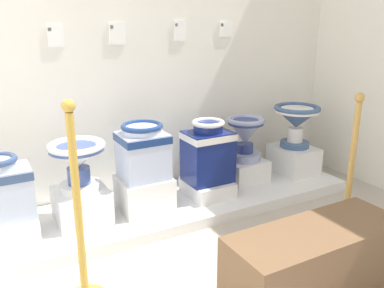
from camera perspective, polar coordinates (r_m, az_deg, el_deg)
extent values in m
cube|color=white|center=(3.27, -6.18, 19.37)|extent=(3.73, 0.06, 3.11)
cube|color=white|center=(3.18, -2.28, -8.51)|extent=(2.91, 0.76, 0.08)
cube|color=white|center=(2.80, -24.67, -11.03)|extent=(0.36, 0.38, 0.17)
cube|color=#A7B5D3|center=(2.70, -25.30, -6.42)|extent=(0.36, 0.24, 0.32)
cube|color=white|center=(2.93, -15.30, -8.25)|extent=(0.35, 0.37, 0.22)
cylinder|color=white|center=(2.87, -15.51, -5.82)|extent=(0.27, 0.27, 0.05)
cylinder|color=#3D5194|center=(2.84, -15.64, -4.29)|extent=(0.15, 0.15, 0.12)
cone|color=white|center=(2.80, -15.86, -1.71)|extent=(0.37, 0.37, 0.15)
cylinder|color=#3D5194|center=(2.78, -15.95, -0.59)|extent=(0.36, 0.36, 0.03)
torus|color=white|center=(2.78, -15.98, -0.20)|extent=(0.38, 0.38, 0.04)
cylinder|color=#3D5194|center=(2.78, -15.97, -0.30)|extent=(0.26, 0.26, 0.01)
cube|color=white|center=(3.00, -6.73, -6.85)|extent=(0.36, 0.33, 0.24)
cube|color=silver|center=(2.90, -6.92, -1.67)|extent=(0.32, 0.29, 0.33)
cube|color=navy|center=(2.86, -7.01, 0.82)|extent=(0.33, 0.30, 0.05)
cylinder|color=silver|center=(2.84, -7.05, 1.99)|extent=(0.27, 0.27, 0.05)
torus|color=navy|center=(2.84, -7.07, 2.48)|extent=(0.30, 0.30, 0.04)
cube|color=white|center=(3.24, 2.18, -6.12)|extent=(0.32, 0.37, 0.12)
cube|color=navy|center=(3.14, 2.24, -1.79)|extent=(0.35, 0.28, 0.40)
cube|color=white|center=(3.10, 2.27, 1.10)|extent=(0.36, 0.28, 0.05)
cylinder|color=navy|center=(3.08, 2.29, 2.36)|extent=(0.23, 0.23, 0.07)
torus|color=white|center=(3.07, 2.29, 3.01)|extent=(0.25, 0.25, 0.04)
cube|color=white|center=(3.54, 7.32, -3.59)|extent=(0.33, 0.33, 0.18)
cylinder|color=#9AA4CC|center=(3.50, 7.39, -1.68)|extent=(0.27, 0.27, 0.07)
cylinder|color=navy|center=(3.48, 7.44, -0.54)|extent=(0.14, 0.14, 0.08)
cone|color=#9AA4CC|center=(3.44, 7.53, 1.71)|extent=(0.30, 0.30, 0.20)
cylinder|color=navy|center=(3.42, 7.58, 3.04)|extent=(0.30, 0.30, 0.03)
torus|color=#9AA4CC|center=(3.41, 7.59, 3.36)|extent=(0.32, 0.32, 0.04)
cylinder|color=navy|center=(3.41, 7.59, 3.28)|extent=(0.21, 0.21, 0.01)
cube|color=white|center=(3.80, 14.08, -2.08)|extent=(0.32, 0.40, 0.24)
cylinder|color=#3C5988|center=(3.76, 14.23, -0.01)|extent=(0.26, 0.26, 0.05)
cylinder|color=white|center=(3.74, 14.33, 1.30)|extent=(0.14, 0.14, 0.13)
cone|color=#3C5988|center=(3.70, 14.50, 3.57)|extent=(0.40, 0.40, 0.18)
cylinder|color=white|center=(3.68, 14.58, 4.61)|extent=(0.39, 0.39, 0.03)
torus|color=#3C5988|center=(3.68, 14.60, 4.91)|extent=(0.41, 0.41, 0.04)
cylinder|color=white|center=(3.68, 14.60, 4.84)|extent=(0.28, 0.28, 0.01)
cube|color=white|center=(3.02, -18.66, 14.20)|extent=(0.11, 0.01, 0.15)
cube|color=slate|center=(3.02, -19.43, 14.97)|extent=(0.02, 0.01, 0.02)
cube|color=white|center=(3.14, -10.48, 15.03)|extent=(0.13, 0.01, 0.16)
cube|color=slate|center=(3.12, -11.25, 15.85)|extent=(0.02, 0.01, 0.02)
cube|color=white|center=(3.34, -1.70, 15.61)|extent=(0.10, 0.01, 0.16)
cube|color=slate|center=(3.32, -2.23, 16.41)|extent=(0.02, 0.01, 0.02)
cube|color=white|center=(3.56, 4.82, 15.78)|extent=(0.13, 0.01, 0.12)
cube|color=slate|center=(3.54, 4.25, 16.39)|extent=(0.02, 0.01, 0.02)
cylinder|color=#BA9136|center=(2.08, -15.76, -9.14)|extent=(0.04, 0.04, 0.99)
sphere|color=#BA9136|center=(1.91, -17.01, 5.16)|extent=(0.06, 0.06, 0.06)
cylinder|color=#C29245|center=(3.06, 20.56, -11.39)|extent=(0.22, 0.22, 0.02)
cylinder|color=#C29245|center=(2.88, 21.50, -3.27)|extent=(0.04, 0.04, 0.90)
sphere|color=#C29245|center=(2.76, 22.57, 6.09)|extent=(0.06, 0.06, 0.06)
cube|color=brown|center=(2.29, 16.91, -15.80)|extent=(0.98, 0.36, 0.40)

